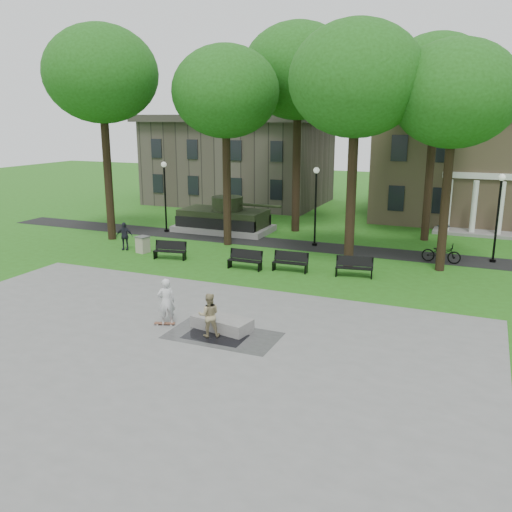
{
  "coord_description": "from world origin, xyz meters",
  "views": [
    {
      "loc": [
        9.72,
        -18.65,
        7.56
      ],
      "look_at": [
        0.35,
        3.5,
        1.4
      ],
      "focal_mm": 38.0,
      "sensor_mm": 36.0,
      "label": 1
    }
  ],
  "objects_px": {
    "park_bench_0": "(171,250)",
    "trash_bin": "(143,244)",
    "concrete_block": "(222,323)",
    "skateboarder": "(166,302)",
    "cyclist": "(442,246)",
    "friend_watching": "(209,315)"
  },
  "relations": [
    {
      "from": "concrete_block",
      "to": "friend_watching",
      "type": "bearing_deg",
      "value": -99.65
    },
    {
      "from": "skateboarder",
      "to": "cyclist",
      "type": "distance_m",
      "value": 16.06
    },
    {
      "from": "concrete_block",
      "to": "skateboarder",
      "type": "relative_size",
      "value": 1.22
    },
    {
      "from": "friend_watching",
      "to": "trash_bin",
      "type": "relative_size",
      "value": 1.65
    },
    {
      "from": "cyclist",
      "to": "park_bench_0",
      "type": "xyz_separation_m",
      "value": [
        -13.77,
        -4.99,
        -0.38
      ]
    },
    {
      "from": "skateboarder",
      "to": "friend_watching",
      "type": "bearing_deg",
      "value": 128.52
    },
    {
      "from": "trash_bin",
      "to": "park_bench_0",
      "type": "bearing_deg",
      "value": -15.63
    },
    {
      "from": "park_bench_0",
      "to": "concrete_block",
      "type": "bearing_deg",
      "value": -58.02
    },
    {
      "from": "friend_watching",
      "to": "concrete_block",
      "type": "bearing_deg",
      "value": -127.61
    },
    {
      "from": "skateboarder",
      "to": "friend_watching",
      "type": "height_order",
      "value": "skateboarder"
    },
    {
      "from": "cyclist",
      "to": "concrete_block",
      "type": "bearing_deg",
      "value": 155.88
    },
    {
      "from": "park_bench_0",
      "to": "trash_bin",
      "type": "distance_m",
      "value": 2.33
    },
    {
      "from": "cyclist",
      "to": "friend_watching",
      "type": "bearing_deg",
      "value": 156.71
    },
    {
      "from": "concrete_block",
      "to": "trash_bin",
      "type": "height_order",
      "value": "trash_bin"
    },
    {
      "from": "cyclist",
      "to": "trash_bin",
      "type": "distance_m",
      "value": 16.61
    },
    {
      "from": "friend_watching",
      "to": "park_bench_0",
      "type": "bearing_deg",
      "value": -79.47
    },
    {
      "from": "skateboarder",
      "to": "cyclist",
      "type": "xyz_separation_m",
      "value": [
        8.7,
        13.5,
        -0.01
      ]
    },
    {
      "from": "park_bench_0",
      "to": "cyclist",
      "type": "bearing_deg",
      "value": 10.4
    },
    {
      "from": "concrete_block",
      "to": "skateboarder",
      "type": "distance_m",
      "value": 2.25
    },
    {
      "from": "concrete_block",
      "to": "cyclist",
      "type": "relative_size",
      "value": 0.99
    },
    {
      "from": "skateboarder",
      "to": "park_bench_0",
      "type": "relative_size",
      "value": 0.97
    },
    {
      "from": "trash_bin",
      "to": "cyclist",
      "type": "bearing_deg",
      "value": 15.25
    }
  ]
}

